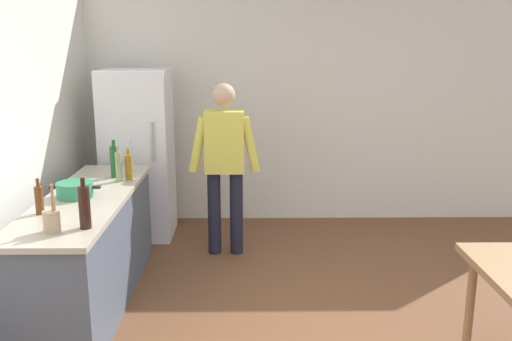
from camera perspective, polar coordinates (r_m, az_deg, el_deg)
name	(u,v)px	position (r m, az deg, el deg)	size (l,w,h in m)	color
wall_back	(310,106)	(6.46, 5.64, 6.70)	(6.40, 0.12, 2.70)	silver
kitchen_counter	(90,250)	(4.67, -16.86, -7.88)	(0.64, 2.20, 0.90)	#4C5666
refrigerator	(138,155)	(6.02, -12.12, 1.62)	(0.70, 0.67, 1.80)	white
person	(225,158)	(5.34, -3.27, 1.28)	(0.70, 0.22, 1.70)	#1E1E2D
cooking_pot	(75,190)	(4.52, -18.27, -1.91)	(0.40, 0.28, 0.12)	#2D845B
utensil_jar	(52,220)	(3.76, -20.41, -4.86)	(0.11, 0.11, 0.32)	tan
bottle_wine_dark	(84,207)	(3.74, -17.37, -3.62)	(0.08, 0.08, 0.34)	black
bottle_water_clear	(130,157)	(5.28, -12.89, 1.33)	(0.07, 0.07, 0.30)	silver
bottle_oil_amber	(129,167)	(4.94, -13.07, 0.38)	(0.06, 0.06, 0.28)	#996619
bottle_wine_green	(115,161)	(5.06, -14.46, 0.94)	(0.08, 0.08, 0.34)	#1E5123
bottle_vinegar_tall	(119,166)	(4.89, -14.07, 0.42)	(0.06, 0.06, 0.32)	gray
bottle_beer_brown	(39,200)	(4.16, -21.57, -2.83)	(0.06, 0.06, 0.26)	#5B3314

